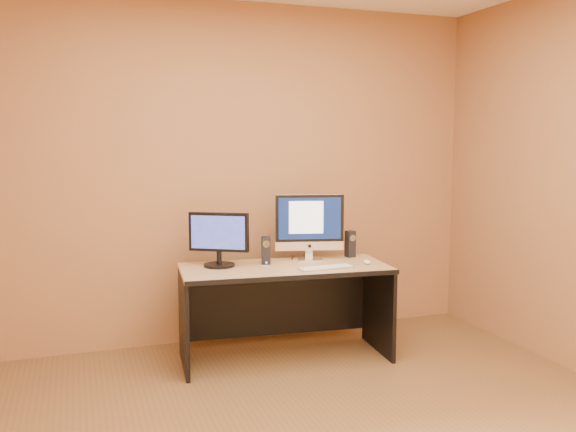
{
  "coord_description": "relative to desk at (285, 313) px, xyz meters",
  "views": [
    {
      "loc": [
        -1.14,
        -2.58,
        1.55
      ],
      "look_at": [
        0.22,
        1.3,
        1.04
      ],
      "focal_mm": 38.0,
      "sensor_mm": 36.0,
      "label": 1
    }
  ],
  "objects": [
    {
      "name": "second_monitor",
      "position": [
        -0.44,
        0.15,
        0.53
      ],
      "size": [
        0.49,
        0.41,
        0.38
      ],
      "primitive_type": null,
      "rotation": [
        0.0,
        0.0,
        -0.52
      ],
      "color": "black",
      "rests_on": "desk"
    },
    {
      "name": "desk",
      "position": [
        0.0,
        0.0,
        0.0
      ],
      "size": [
        1.5,
        0.76,
        0.67
      ],
      "primitive_type": null,
      "rotation": [
        0.0,
        0.0,
        -0.09
      ],
      "color": "tan",
      "rests_on": "ground"
    },
    {
      "name": "speaker_left",
      "position": [
        -0.1,
        0.13,
        0.44
      ],
      "size": [
        0.08,
        0.08,
        0.2
      ],
      "primitive_type": null,
      "rotation": [
        0.0,
        0.0,
        -0.23
      ],
      "color": "black",
      "rests_on": "desk"
    },
    {
      "name": "cable_a",
      "position": [
        0.29,
        0.25,
        0.34
      ],
      "size": [
        0.04,
        0.2,
        0.01
      ],
      "primitive_type": "cylinder",
      "rotation": [
        1.57,
        0.0,
        0.18
      ],
      "color": "black",
      "rests_on": "desk"
    },
    {
      "name": "walls",
      "position": [
        -0.23,
        -1.4,
        0.96
      ],
      "size": [
        4.0,
        4.0,
        2.6
      ],
      "primitive_type": null,
      "color": "olive",
      "rests_on": "ground"
    },
    {
      "name": "imac",
      "position": [
        0.25,
        0.17,
        0.59
      ],
      "size": [
        0.55,
        0.31,
        0.5
      ],
      "primitive_type": null,
      "rotation": [
        0.0,
        0.0,
        -0.24
      ],
      "color": "silver",
      "rests_on": "desk"
    },
    {
      "name": "cable_b",
      "position": [
        0.16,
        0.28,
        0.34
      ],
      "size": [
        0.07,
        0.15,
        0.01
      ],
      "primitive_type": "cylinder",
      "rotation": [
        1.57,
        0.0,
        -0.41
      ],
      "color": "black",
      "rests_on": "desk"
    },
    {
      "name": "mouse",
      "position": [
        0.58,
        -0.11,
        0.35
      ],
      "size": [
        0.07,
        0.1,
        0.03
      ],
      "primitive_type": "ellipsoid",
      "rotation": [
        0.0,
        0.0,
        -0.18
      ],
      "color": "silver",
      "rests_on": "desk"
    },
    {
      "name": "keyboard",
      "position": [
        0.24,
        -0.17,
        0.34
      ],
      "size": [
        0.4,
        0.13,
        0.02
      ],
      "primitive_type": "cube",
      "rotation": [
        0.0,
        0.0,
        0.06
      ],
      "color": "silver",
      "rests_on": "desk"
    },
    {
      "name": "speaker_right",
      "position": [
        0.58,
        0.17,
        0.44
      ],
      "size": [
        0.07,
        0.07,
        0.2
      ],
      "primitive_type": null,
      "rotation": [
        0.0,
        0.0,
        0.12
      ],
      "color": "black",
      "rests_on": "desk"
    }
  ]
}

